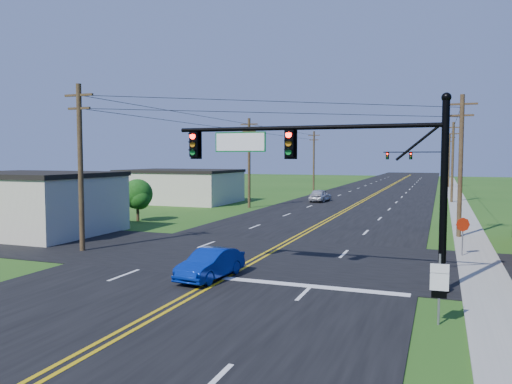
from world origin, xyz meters
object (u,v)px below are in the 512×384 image
at_px(signal_mast_far, 416,160).
at_px(stop_sign, 463,229).
at_px(blue_car, 210,265).
at_px(route_sign, 439,284).
at_px(signal_mast_main, 326,166).

bearing_deg(signal_mast_far, stop_sign, -85.27).
bearing_deg(blue_car, route_sign, -10.86).
bearing_deg(blue_car, signal_mast_far, 92.39).
bearing_deg(signal_mast_far, route_sign, -86.77).
height_order(signal_mast_far, stop_sign, signal_mast_far).
xyz_separation_m(signal_mast_main, stop_sign, (5.44, 7.48, -3.28)).
bearing_deg(route_sign, stop_sign, 80.45).
distance_m(signal_mast_far, route_sign, 76.13).
relative_size(signal_mast_main, signal_mast_far, 1.03).
distance_m(blue_car, route_sign, 9.41).
height_order(signal_mast_far, blue_car, signal_mast_far).
distance_m(route_sign, stop_sign, 11.48).
distance_m(signal_mast_main, stop_sign, 9.82).
xyz_separation_m(blue_car, stop_sign, (10.04, 8.69, 0.85)).
relative_size(signal_mast_main, stop_sign, 5.54).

